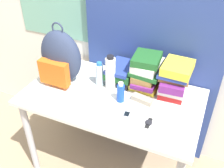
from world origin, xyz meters
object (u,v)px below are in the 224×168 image
(water_bottle, at_px, (100,74))
(wristwatch, at_px, (149,123))
(cell_phone, at_px, (127,115))
(book_stack_center, at_px, (147,72))
(sunscreen_bottle, at_px, (121,93))
(book_stack_right, at_px, (175,79))
(sports_bottle, at_px, (110,73))
(book_stack_left, at_px, (121,73))
(sunglasses_case, at_px, (142,99))
(backpack, at_px, (60,58))

(water_bottle, xyz_separation_m, wristwatch, (0.46, -0.25, -0.08))
(cell_phone, bearing_deg, book_stack_center, 88.78)
(sunscreen_bottle, height_order, cell_phone, sunscreen_bottle)
(book_stack_right, bearing_deg, wristwatch, -99.69)
(wristwatch, bearing_deg, sports_bottle, 146.26)
(book_stack_left, bearing_deg, sunglasses_case, -37.74)
(backpack, relative_size, sunglasses_case, 2.94)
(book_stack_center, height_order, sports_bottle, sports_bottle)
(sunglasses_case, bearing_deg, sunscreen_bottle, -159.46)
(backpack, relative_size, sports_bottle, 1.73)
(sports_bottle, height_order, wristwatch, sports_bottle)
(water_bottle, bearing_deg, sports_bottle, -3.05)
(sports_bottle, relative_size, sunglasses_case, 1.70)
(cell_phone, relative_size, wristwatch, 1.06)
(backpack, height_order, book_stack_right, backpack)
(sunglasses_case, bearing_deg, wristwatch, -60.63)
(book_stack_left, xyz_separation_m, sports_bottle, (-0.04, -0.12, 0.06))
(wristwatch, bearing_deg, sunscreen_bottle, 150.97)
(backpack, xyz_separation_m, sunscreen_bottle, (0.50, -0.05, -0.12))
(book_stack_center, bearing_deg, sports_bottle, -150.77)
(sports_bottle, xyz_separation_m, cell_phone, (0.22, -0.24, -0.12))
(backpack, relative_size, book_stack_left, 1.80)
(backpack, relative_size, water_bottle, 2.43)
(book_stack_center, bearing_deg, wristwatch, -69.32)
(sunglasses_case, bearing_deg, sports_bottle, 167.42)
(book_stack_center, xyz_separation_m, sunscreen_bottle, (-0.10, -0.24, -0.06))
(backpack, distance_m, sunscreen_bottle, 0.52)
(water_bottle, bearing_deg, book_stack_center, 21.17)
(water_bottle, bearing_deg, backpack, -167.86)
(sports_bottle, distance_m, cell_phone, 0.35)
(book_stack_left, height_order, book_stack_center, book_stack_center)
(backpack, relative_size, book_stack_right, 1.60)
(sports_bottle, relative_size, wristwatch, 2.79)
(book_stack_right, relative_size, wristwatch, 3.02)
(book_stack_center, relative_size, sports_bottle, 1.03)
(sports_bottle, distance_m, sunglasses_case, 0.29)
(book_stack_center, height_order, sunglasses_case, book_stack_center)
(book_stack_right, relative_size, sunscreen_bottle, 1.92)
(backpack, bearing_deg, sunglasses_case, -0.24)
(book_stack_left, xyz_separation_m, sunscreen_bottle, (0.09, -0.23, -0.00))
(water_bottle, height_order, sunglasses_case, water_bottle)
(sports_bottle, bearing_deg, book_stack_left, 73.15)
(book_stack_left, relative_size, sports_bottle, 0.96)
(backpack, distance_m, sunglasses_case, 0.66)
(book_stack_right, height_order, sunscreen_bottle, book_stack_right)
(sunscreen_bottle, relative_size, cell_phone, 1.49)
(water_bottle, bearing_deg, wristwatch, -28.74)
(water_bottle, xyz_separation_m, cell_phone, (0.31, -0.24, -0.08))
(sunscreen_bottle, distance_m, wristwatch, 0.29)
(book_stack_left, xyz_separation_m, cell_phone, (0.19, -0.36, -0.06))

